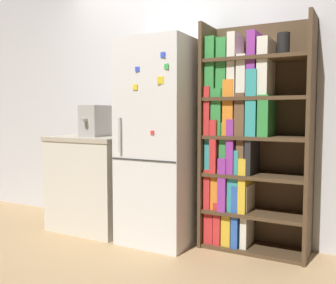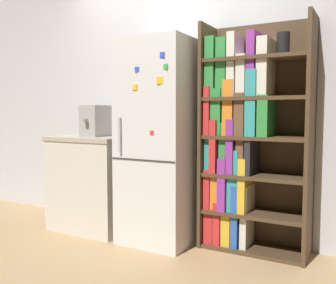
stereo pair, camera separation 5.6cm
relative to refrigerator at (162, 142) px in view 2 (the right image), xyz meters
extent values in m
plane|color=tan|center=(0.00, -0.13, -0.90)|extent=(16.00, 16.00, 0.00)
cube|color=silver|center=(0.00, 0.35, 0.40)|extent=(8.00, 0.05, 2.60)
cube|color=silver|center=(0.00, 0.00, 0.00)|extent=(0.63, 0.65, 1.80)
cube|color=#333333|center=(0.00, -0.32, -0.13)|extent=(0.61, 0.01, 0.01)
cube|color=#B2B2B7|center=(-0.22, -0.34, 0.07)|extent=(0.02, 0.02, 0.30)
cube|color=yellow|center=(0.17, -0.33, 0.52)|extent=(0.06, 0.02, 0.06)
cube|color=yellow|center=(-0.07, -0.33, 0.47)|extent=(0.05, 0.01, 0.05)
cube|color=blue|center=(-0.04, -0.33, 0.62)|extent=(0.04, 0.02, 0.04)
cube|color=green|center=(0.22, -0.33, 0.63)|extent=(0.04, 0.02, 0.04)
cube|color=blue|center=(0.19, -0.33, 0.72)|extent=(0.04, 0.02, 0.04)
cube|color=red|center=(0.09, -0.33, 0.10)|extent=(0.03, 0.01, 0.03)
cube|color=#4C3823|center=(0.39, 0.14, 0.06)|extent=(0.03, 0.37, 1.92)
cube|color=#4C3823|center=(1.25, 0.14, 0.06)|extent=(0.03, 0.37, 1.92)
cube|color=#4C3823|center=(0.82, 0.31, 0.06)|extent=(0.89, 0.03, 1.92)
cube|color=#4C3823|center=(0.82, 0.14, -0.88)|extent=(0.83, 0.34, 0.03)
cube|color=#4C3823|center=(0.82, 0.14, -0.58)|extent=(0.83, 0.34, 0.03)
cube|color=#4C3823|center=(0.82, 0.14, -0.26)|extent=(0.83, 0.34, 0.03)
cube|color=#4C3823|center=(0.82, 0.14, 0.06)|extent=(0.83, 0.34, 0.03)
cube|color=#4C3823|center=(0.82, 0.14, 0.38)|extent=(0.83, 0.34, 0.03)
cube|color=#4C3823|center=(0.82, 0.14, 0.70)|extent=(0.83, 0.34, 0.03)
cube|color=red|center=(0.45, 0.14, -0.68)|extent=(0.08, 0.28, 0.38)
cube|color=red|center=(0.53, 0.13, -0.68)|extent=(0.06, 0.27, 0.37)
cube|color=gold|center=(0.61, 0.13, -0.65)|extent=(0.08, 0.24, 0.44)
cube|color=#2D59B2|center=(0.69, 0.14, -0.60)|extent=(0.06, 0.29, 0.53)
cube|color=silver|center=(0.76, 0.14, -0.61)|extent=(0.05, 0.25, 0.53)
cube|color=red|center=(0.44, 0.14, -0.39)|extent=(0.06, 0.30, 0.34)
cube|color=orange|center=(0.51, 0.14, -0.39)|extent=(0.06, 0.29, 0.35)
cube|color=purple|center=(0.58, 0.13, -0.34)|extent=(0.07, 0.32, 0.45)
cube|color=teal|center=(0.67, 0.13, -0.31)|extent=(0.09, 0.27, 0.52)
cube|color=gold|center=(0.75, 0.14, -0.34)|extent=(0.06, 0.32, 0.46)
cube|color=teal|center=(0.44, 0.14, -0.03)|extent=(0.05, 0.27, 0.43)
cube|color=red|center=(0.50, 0.13, -0.02)|extent=(0.06, 0.33, 0.45)
cube|color=#338C3F|center=(0.57, 0.13, -0.03)|extent=(0.06, 0.25, 0.43)
cube|color=purple|center=(0.64, 0.13, -0.02)|extent=(0.06, 0.30, 0.46)
cube|color=brown|center=(0.72, 0.13, 0.01)|extent=(0.06, 0.25, 0.52)
cube|color=#262628|center=(0.80, 0.14, -0.06)|extent=(0.05, 0.32, 0.38)
cube|color=red|center=(0.44, 0.14, 0.28)|extent=(0.05, 0.33, 0.41)
cube|color=#338C3F|center=(0.52, 0.14, 0.27)|extent=(0.09, 0.29, 0.39)
cube|color=orange|center=(0.62, 0.13, 0.30)|extent=(0.09, 0.26, 0.46)
cube|color=brown|center=(0.72, 0.14, 0.25)|extent=(0.08, 0.30, 0.35)
cube|color=teal|center=(0.81, 0.13, 0.34)|extent=(0.09, 0.32, 0.53)
cube|color=#338C3F|center=(0.91, 0.13, 0.24)|extent=(0.08, 0.32, 0.33)
cube|color=#338C3F|center=(0.45, 0.14, 0.65)|extent=(0.08, 0.29, 0.51)
cube|color=#338C3F|center=(0.55, 0.14, 0.64)|extent=(0.09, 0.26, 0.49)
cube|color=silver|center=(0.64, 0.14, 0.66)|extent=(0.07, 0.27, 0.53)
cube|color=silver|center=(0.72, 0.13, 0.56)|extent=(0.08, 0.26, 0.34)
cube|color=purple|center=(0.80, 0.14, 0.65)|extent=(0.07, 0.30, 0.52)
cube|color=silver|center=(0.89, 0.14, 0.62)|extent=(0.08, 0.30, 0.46)
cylinder|color=black|center=(1.03, 0.14, 0.80)|extent=(0.10, 0.10, 0.18)
cube|color=beige|center=(-0.77, 0.01, -0.45)|extent=(0.78, 0.64, 0.89)
cube|color=#B2A893|center=(-0.77, 0.01, 0.01)|extent=(0.80, 0.66, 0.04)
cube|color=#A5A39E|center=(-0.74, -0.02, 0.18)|extent=(0.20, 0.28, 0.31)
cylinder|color=#A5A39E|center=(-0.74, -0.19, 0.20)|extent=(0.04, 0.06, 0.04)
camera|label=1|loc=(1.63, -2.94, 0.26)|focal=40.00mm
camera|label=2|loc=(1.68, -2.92, 0.26)|focal=40.00mm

